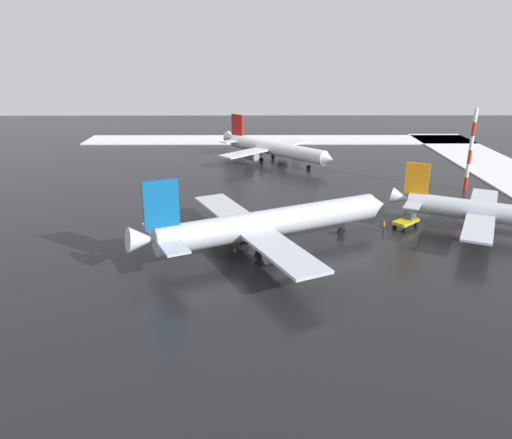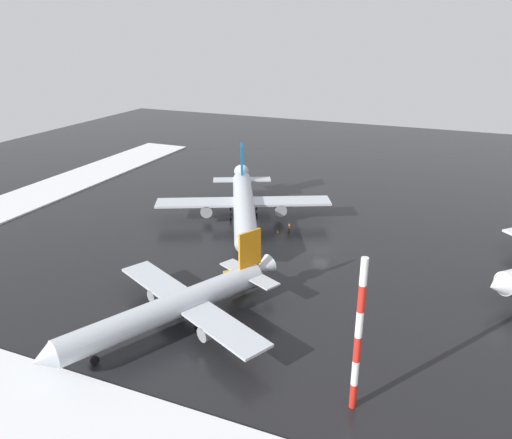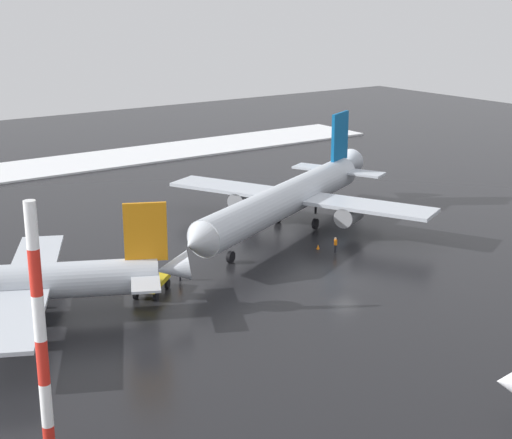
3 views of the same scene
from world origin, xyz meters
The scene contains 10 objects.
ground_plane centered at (0.00, 0.00, 0.00)m, with size 240.00×240.00×0.00m, color black.
snow_bank_left centered at (-67.00, 0.00, 0.15)m, with size 14.00×116.00×0.30m, color white.
airplane_parked_portside centered at (-16.92, 5.77, 4.03)m, with size 32.69×38.44×12.19m.
airplane_parked_starboard centered at (-10.36, -30.14, 3.29)m, with size 26.56×31.21×9.94m.
pushback_tug centered at (-8.13, -17.12, 1.28)m, with size 4.71×4.89×2.50m.
ground_crew_near_tug centered at (-9.83, -12.99, 0.97)m, with size 0.36×0.36×1.71m.
ground_crew_beside_wing centered at (-7.51, 5.18, 0.97)m, with size 0.36×0.36×1.71m.
antenna_mast centered at (13.19, -35.17, 8.26)m, with size 0.70×0.70×16.52m.
traffic_cone_near_nose centered at (-9.49, 4.38, 0.28)m, with size 0.36×0.36×0.55m, color orange.
traffic_cone_mid_line centered at (-17.56, 10.38, 0.28)m, with size 0.36×0.36×0.55m, color orange.
Camera 2 is at (19.65, -75.60, 35.61)m, focal length 35.00 mm.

